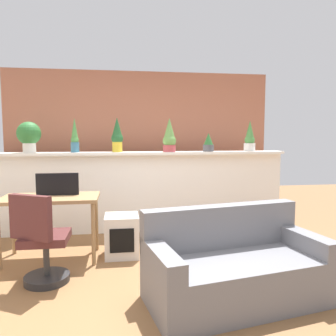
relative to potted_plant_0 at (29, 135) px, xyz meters
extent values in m
plane|color=brown|center=(1.62, -1.96, -1.46)|extent=(12.00, 12.00, 0.00)
cube|color=white|center=(1.62, 0.04, -0.88)|extent=(4.32, 0.16, 1.17)
cube|color=white|center=(1.62, 0.00, -0.27)|extent=(4.32, 0.31, 0.04)
cube|color=#AD664C|center=(1.62, 0.64, -0.21)|extent=(4.32, 0.10, 2.50)
cylinder|color=silver|center=(0.00, 0.00, -0.18)|extent=(0.18, 0.18, 0.15)
sphere|color=#2D7033|center=(0.00, 0.00, 0.02)|extent=(0.33, 0.33, 0.33)
cylinder|color=#386B84|center=(0.63, 0.01, -0.18)|extent=(0.12, 0.12, 0.15)
sphere|color=#4C9347|center=(0.63, 0.01, -0.07)|extent=(0.11, 0.11, 0.11)
cone|color=#4C9347|center=(0.63, 0.01, 0.10)|extent=(0.10, 0.10, 0.30)
cylinder|color=gold|center=(1.23, 0.03, -0.18)|extent=(0.15, 0.15, 0.15)
sphere|color=#235B2D|center=(1.23, 0.03, -0.05)|extent=(0.17, 0.17, 0.17)
cone|color=#235B2D|center=(1.23, 0.03, 0.12)|extent=(0.15, 0.15, 0.27)
cylinder|color=#B7474C|center=(2.00, -0.04, -0.20)|extent=(0.19, 0.19, 0.10)
sphere|color=#669E4C|center=(2.00, -0.04, -0.09)|extent=(0.20, 0.20, 0.20)
cone|color=#669E4C|center=(2.00, -0.04, 0.10)|extent=(0.17, 0.17, 0.30)
cylinder|color=#4C4C51|center=(2.61, -0.02, -0.20)|extent=(0.17, 0.17, 0.10)
cone|color=#2D7033|center=(2.61, -0.02, -0.06)|extent=(0.14, 0.14, 0.18)
cylinder|color=silver|center=(3.29, 0.04, -0.19)|extent=(0.18, 0.18, 0.12)
sphere|color=#4C9347|center=(3.29, 0.04, -0.08)|extent=(0.16, 0.16, 0.16)
cone|color=#4C9347|center=(3.29, 0.04, 0.09)|extent=(0.13, 0.13, 0.28)
cylinder|color=#99754C|center=(0.96, -1.24, -1.11)|extent=(0.04, 0.04, 0.71)
cylinder|color=#99754C|center=(-0.04, -0.74, -1.11)|extent=(0.04, 0.04, 0.71)
cylinder|color=#99754C|center=(0.96, -0.74, -1.11)|extent=(0.04, 0.04, 0.71)
cube|color=#99754C|center=(0.46, -0.99, -0.73)|extent=(1.10, 0.60, 0.04)
cube|color=black|center=(0.54, -0.91, -0.58)|extent=(0.49, 0.04, 0.26)
cylinder|color=#262628|center=(0.53, -1.62, -1.43)|extent=(0.44, 0.44, 0.07)
cylinder|color=#333333|center=(0.53, -1.62, -1.22)|extent=(0.06, 0.06, 0.34)
cube|color=#4C2323|center=(0.53, -1.62, -1.01)|extent=(0.44, 0.44, 0.08)
cube|color=#4C2323|center=(0.44, -1.79, -0.76)|extent=(0.42, 0.27, 0.42)
cube|color=silver|center=(1.28, -0.99, -1.21)|extent=(0.40, 0.40, 0.50)
cube|color=black|center=(1.28, -1.18, -1.21)|extent=(0.28, 0.04, 0.28)
cube|color=slate|center=(2.27, -2.27, -1.26)|extent=(1.68, 1.04, 0.40)
cube|color=slate|center=(2.22, -1.98, -0.86)|extent=(1.56, 0.45, 0.40)
cube|color=slate|center=(1.59, -2.40, -0.98)|extent=(0.30, 0.78, 0.16)
cube|color=slate|center=(2.96, -2.14, -0.98)|extent=(0.30, 0.78, 0.16)
camera|label=1|loc=(1.27, -4.94, -0.01)|focal=35.45mm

